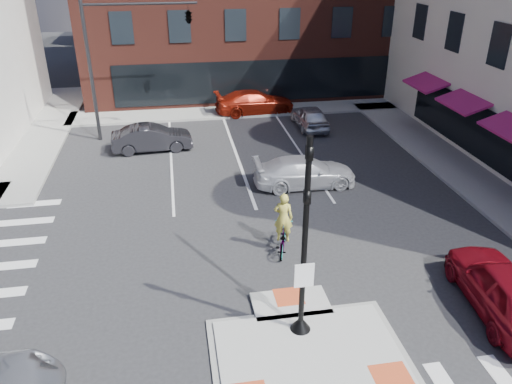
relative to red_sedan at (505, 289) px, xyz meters
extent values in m
plane|color=#28282B|center=(-6.34, -0.26, -0.85)|extent=(120.00, 120.00, 0.00)
cube|color=gray|center=(-6.34, -0.76, -0.82)|extent=(5.40, 3.60, 0.06)
cube|color=#A8A8A3|center=(-6.34, -0.76, -0.79)|extent=(5.00, 3.20, 0.12)
cube|color=#A8A8A3|center=(-6.34, 1.34, -0.79)|extent=(2.40, 1.40, 0.12)
cube|color=#D24B25|center=(-4.44, -1.96, -0.72)|extent=(1.00, 0.80, 0.01)
cube|color=#D24B25|center=(-6.34, 1.64, -0.72)|extent=(0.90, 0.90, 0.01)
cube|color=gray|center=(-17.34, 19.74, -0.77)|extent=(3.00, 20.00, 0.15)
cube|color=gray|center=(4.46, 9.74, -0.77)|extent=(3.00, 24.00, 0.15)
cube|color=gray|center=(-3.34, 21.74, -0.77)|extent=(26.00, 3.00, 0.15)
cube|color=black|center=(-3.34, 22.74, 0.95)|extent=(20.00, 0.12, 2.80)
cube|color=black|center=(5.66, 9.74, 0.85)|extent=(0.12, 16.00, 2.60)
cube|color=#A91660|center=(4.96, 9.74, 2.20)|extent=(1.46, 3.00, 0.58)
cube|color=#A91660|center=(4.96, 15.74, 2.20)|extent=(1.46, 3.00, 0.58)
cone|color=black|center=(-6.34, 0.14, -0.50)|extent=(0.60, 0.60, 0.45)
cylinder|color=black|center=(-6.34, 0.14, 2.35)|extent=(0.16, 0.16, 5.80)
cube|color=white|center=(-6.34, 0.02, 1.25)|extent=(0.55, 0.04, 0.75)
imported|color=black|center=(-6.34, 0.14, 4.45)|extent=(0.18, 0.22, 1.10)
imported|color=black|center=(-6.34, 0.14, 3.25)|extent=(0.18, 0.22, 1.10)
cylinder|color=black|center=(-13.84, 17.74, 3.15)|extent=(0.20, 0.20, 8.00)
cylinder|color=black|center=(-10.84, 17.74, 6.55)|extent=(6.00, 0.14, 0.14)
imported|color=black|center=(-8.34, 17.74, 5.95)|extent=(0.48, 2.24, 0.90)
imported|color=maroon|center=(0.00, 0.00, 0.00)|extent=(2.53, 5.16, 1.70)
imported|color=white|center=(-3.69, 9.77, -0.15)|extent=(4.78, 1.96, 1.39)
imported|color=#26252A|center=(-10.79, 15.53, -0.14)|extent=(4.41, 1.77, 1.43)
imported|color=silver|center=(-1.27, 17.78, -0.15)|extent=(1.69, 4.10, 1.39)
imported|color=maroon|center=(-4.13, 21.24, -0.08)|extent=(5.43, 2.55, 1.53)
imported|color=#3F3F44|center=(-5.91, 4.48, -0.35)|extent=(1.17, 2.00, 0.99)
imported|color=gold|center=(-5.91, 4.48, 0.55)|extent=(0.79, 0.63, 1.90)
camera|label=1|loc=(-9.52, -10.76, 9.36)|focal=35.00mm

